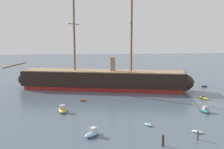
{
  "coord_description": "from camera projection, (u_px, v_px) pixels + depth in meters",
  "views": [
    {
      "loc": [
        -10.67,
        -35.5,
        18.46
      ],
      "look_at": [
        -3.79,
        37.5,
        7.07
      ],
      "focal_mm": 43.44,
      "sensor_mm": 36.0,
      "label": 1
    }
  ],
  "objects": [
    {
      "name": "tall_ship",
      "position": [
        103.0,
        80.0,
        87.98
      ],
      "size": [
        62.42,
        19.66,
        30.41
      ],
      "color": "maroon",
      "rests_on": "ground"
    },
    {
      "name": "motorboat_foreground_left",
      "position": [
        92.0,
        133.0,
        48.67
      ],
      "size": [
        3.57,
        3.82,
        1.55
      ],
      "color": "#7FB2D6",
      "rests_on": "ground"
    },
    {
      "name": "dinghy_foreground_right",
      "position": [
        197.0,
        132.0,
        50.26
      ],
      "size": [
        2.21,
        2.05,
        0.5
      ],
      "color": "silver",
      "rests_on": "ground"
    },
    {
      "name": "dinghy_near_centre",
      "position": [
        148.0,
        125.0,
        54.11
      ],
      "size": [
        1.93,
        2.29,
        0.5
      ],
      "color": "#7FB2D6",
      "rests_on": "ground"
    },
    {
      "name": "motorboat_mid_left",
      "position": [
        62.0,
        110.0,
        63.37
      ],
      "size": [
        2.29,
        4.35,
        1.74
      ],
      "color": "gold",
      "rests_on": "ground"
    },
    {
      "name": "motorboat_mid_right",
      "position": [
        206.0,
        110.0,
        63.05
      ],
      "size": [
        1.96,
        3.58,
        1.43
      ],
      "color": "#236670",
      "rests_on": "ground"
    },
    {
      "name": "dinghy_alongside_bow",
      "position": [
        83.0,
        100.0,
        73.64
      ],
      "size": [
        2.19,
        1.41,
        0.48
      ],
      "color": "#B22D28",
      "rests_on": "ground"
    },
    {
      "name": "sailboat_alongside_stern",
      "position": [
        204.0,
        98.0,
        75.79
      ],
      "size": [
        2.15,
        3.63,
        4.54
      ],
      "color": "gold",
      "rests_on": "ground"
    },
    {
      "name": "dinghy_far_left",
      "position": [
        40.0,
        87.0,
        90.87
      ],
      "size": [
        2.35,
        1.65,
        0.51
      ],
      "color": "silver",
      "rests_on": "ground"
    },
    {
      "name": "dinghy_far_right",
      "position": [
        204.0,
        86.0,
        92.71
      ],
      "size": [
        2.8,
        2.0,
        0.61
      ],
      "color": "#1E284C",
      "rests_on": "ground"
    },
    {
      "name": "dinghy_distant_centre",
      "position": [
        124.0,
        82.0,
        101.01
      ],
      "size": [
        2.12,
        2.58,
        0.56
      ],
      "color": "gold",
      "rests_on": "ground"
    },
    {
      "name": "mooring_piling_nearest",
      "position": [
        163.0,
        141.0,
        44.28
      ],
      "size": [
        0.4,
        0.4,
        1.94
      ],
      "primitive_type": "cylinder",
      "color": "#382B1E",
      "rests_on": "ground"
    },
    {
      "name": "mooring_piling_left_pair",
      "position": [
        198.0,
        135.0,
        46.89
      ],
      "size": [
        0.26,
        0.26,
        1.68
      ],
      "primitive_type": "cylinder",
      "color": "#4C3D2D",
      "rests_on": "ground"
    },
    {
      "name": "seagull_in_flight",
      "position": [
        158.0,
        74.0,
        66.75
      ],
      "size": [
        0.68,
        0.9,
        0.13
      ],
      "color": "silver"
    }
  ]
}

